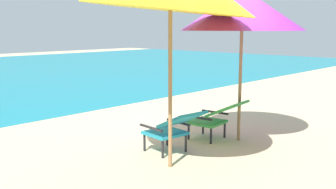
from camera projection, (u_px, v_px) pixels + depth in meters
The scene contains 4 objects.
ground_plane at pixel (51, 109), 8.76m from camera, with size 40.00×40.00×0.00m, color #CCB78E.
lounge_chair_left at pixel (173, 127), 5.53m from camera, with size 0.63×0.93×0.68m.
lounge_chair_right at pixel (216, 116), 6.22m from camera, with size 0.63×0.93×0.68m.
beach_umbrella_right at pixel (242, 10), 5.96m from camera, with size 2.52×2.52×2.39m.
Camera 1 is at (-4.44, -3.81, 1.78)m, focal length 41.62 mm.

